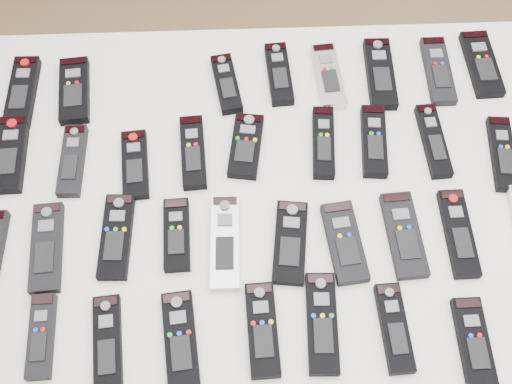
{
  "coord_description": "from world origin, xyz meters",
  "views": [
    {
      "loc": [
        -0.06,
        -0.7,
        1.91
      ],
      "look_at": [
        -0.04,
        -0.1,
        0.8
      ],
      "focal_mm": 45.0,
      "sensor_mm": 36.0,
      "label": 1
    }
  ],
  "objects_px": {
    "table": "(256,210)",
    "remote_22": "(290,242)",
    "remote_13": "(323,143)",
    "remote_31": "(262,330)",
    "remote_6": "(438,71)",
    "remote_4": "(328,76)",
    "remote_33": "(394,328)",
    "remote_0": "(22,92)",
    "remote_34": "(474,342)",
    "remote_3": "(279,74)",
    "remote_23": "(344,242)",
    "remote_2": "(226,84)",
    "remote_8": "(11,154)",
    "remote_7": "(482,64)",
    "remote_10": "(135,165)",
    "remote_19": "(116,236)",
    "remote_9": "(72,161)",
    "remote_12": "(246,146)",
    "remote_16": "(503,154)",
    "remote_1": "(74,91)",
    "remote_14": "(374,141)",
    "remote_11": "(193,152)",
    "remote_18": "(47,247)",
    "remote_21": "(225,242)",
    "remote_28": "(41,336)",
    "remote_29": "(108,345)",
    "remote_32": "(322,323)",
    "remote_20": "(177,235)",
    "remote_25": "(458,233)",
    "remote_30": "(181,341)",
    "remote_24": "(404,235)",
    "remote_5": "(380,74)",
    "remote_15": "(433,141)"
  },
  "relations": [
    {
      "from": "table",
      "to": "remote_22",
      "type": "height_order",
      "value": "remote_22"
    },
    {
      "from": "remote_13",
      "to": "remote_31",
      "type": "bearing_deg",
      "value": -106.06
    },
    {
      "from": "remote_6",
      "to": "remote_31",
      "type": "xyz_separation_m",
      "value": [
        -0.41,
        -0.57,
        0.0
      ]
    },
    {
      "from": "remote_4",
      "to": "remote_33",
      "type": "relative_size",
      "value": 1.03
    },
    {
      "from": "remote_0",
      "to": "remote_34",
      "type": "relative_size",
      "value": 1.12
    },
    {
      "from": "remote_3",
      "to": "remote_23",
      "type": "bearing_deg",
      "value": -79.58
    },
    {
      "from": "remote_2",
      "to": "remote_8",
      "type": "distance_m",
      "value": 0.47
    },
    {
      "from": "remote_2",
      "to": "remote_6",
      "type": "xyz_separation_m",
      "value": [
        0.47,
        0.02,
        -0.0
      ]
    },
    {
      "from": "remote_3",
      "to": "remote_13",
      "type": "xyz_separation_m",
      "value": [
        0.08,
        -0.18,
        0.0
      ]
    },
    {
      "from": "remote_7",
      "to": "remote_10",
      "type": "height_order",
      "value": "same"
    },
    {
      "from": "remote_19",
      "to": "remote_31",
      "type": "distance_m",
      "value": 0.33
    },
    {
      "from": "remote_9",
      "to": "remote_12",
      "type": "distance_m",
      "value": 0.35
    },
    {
      "from": "remote_7",
      "to": "remote_16",
      "type": "distance_m",
      "value": 0.23
    },
    {
      "from": "remote_1",
      "to": "remote_14",
      "type": "height_order",
      "value": "same"
    },
    {
      "from": "remote_2",
      "to": "remote_9",
      "type": "height_order",
      "value": "same"
    },
    {
      "from": "remote_11",
      "to": "remote_8",
      "type": "bearing_deg",
      "value": 175.23
    },
    {
      "from": "remote_9",
      "to": "remote_18",
      "type": "bearing_deg",
      "value": -97.82
    },
    {
      "from": "remote_11",
      "to": "remote_21",
      "type": "relative_size",
      "value": 0.87
    },
    {
      "from": "remote_1",
      "to": "remote_34",
      "type": "height_order",
      "value": "remote_1"
    },
    {
      "from": "remote_16",
      "to": "remote_28",
      "type": "relative_size",
      "value": 1.14
    },
    {
      "from": "remote_2",
      "to": "remote_28",
      "type": "relative_size",
      "value": 1.0
    },
    {
      "from": "table",
      "to": "remote_29",
      "type": "relative_size",
      "value": 7.13
    },
    {
      "from": "remote_0",
      "to": "remote_32",
      "type": "relative_size",
      "value": 0.96
    },
    {
      "from": "remote_11",
      "to": "remote_13",
      "type": "height_order",
      "value": "same"
    },
    {
      "from": "remote_20",
      "to": "remote_25",
      "type": "height_order",
      "value": "remote_20"
    },
    {
      "from": "table",
      "to": "remote_14",
      "type": "distance_m",
      "value": 0.28
    },
    {
      "from": "remote_2",
      "to": "remote_6",
      "type": "relative_size",
      "value": 0.85
    },
    {
      "from": "remote_4",
      "to": "remote_6",
      "type": "xyz_separation_m",
      "value": [
        0.24,
        0.01,
        -0.0
      ]
    },
    {
      "from": "remote_9",
      "to": "remote_16",
      "type": "xyz_separation_m",
      "value": [
        0.88,
        -0.01,
        -0.0
      ]
    },
    {
      "from": "remote_8",
      "to": "remote_31",
      "type": "distance_m",
      "value": 0.63
    },
    {
      "from": "remote_0",
      "to": "remote_25",
      "type": "relative_size",
      "value": 0.98
    },
    {
      "from": "table",
      "to": "remote_11",
      "type": "xyz_separation_m",
      "value": [
        -0.13,
        0.1,
        0.07
      ]
    },
    {
      "from": "remote_21",
      "to": "remote_30",
      "type": "bearing_deg",
      "value": -112.29
    },
    {
      "from": "remote_21",
      "to": "remote_24",
      "type": "distance_m",
      "value": 0.34
    },
    {
      "from": "remote_4",
      "to": "remote_11",
      "type": "bearing_deg",
      "value": -152.36
    },
    {
      "from": "remote_6",
      "to": "remote_31",
      "type": "relative_size",
      "value": 1.05
    },
    {
      "from": "remote_16",
      "to": "remote_31",
      "type": "xyz_separation_m",
      "value": [
        -0.51,
        -0.35,
        0.0
      ]
    },
    {
      "from": "remote_10",
      "to": "remote_25",
      "type": "distance_m",
      "value": 0.65
    },
    {
      "from": "remote_7",
      "to": "remote_9",
      "type": "relative_size",
      "value": 1.09
    },
    {
      "from": "remote_3",
      "to": "remote_8",
      "type": "relative_size",
      "value": 0.91
    },
    {
      "from": "remote_5",
      "to": "remote_9",
      "type": "bearing_deg",
      "value": -162.05
    },
    {
      "from": "remote_4",
      "to": "remote_34",
      "type": "height_order",
      "value": "remote_4"
    },
    {
      "from": "remote_9",
      "to": "remote_22",
      "type": "relative_size",
      "value": 0.97
    },
    {
      "from": "remote_19",
      "to": "remote_24",
      "type": "xyz_separation_m",
      "value": [
        0.55,
        -0.02,
        0.0
      ]
    },
    {
      "from": "table",
      "to": "remote_13",
      "type": "relative_size",
      "value": 7.56
    },
    {
      "from": "remote_0",
      "to": "remote_24",
      "type": "relative_size",
      "value": 1.01
    },
    {
      "from": "remote_0",
      "to": "remote_9",
      "type": "height_order",
      "value": "remote_0"
    },
    {
      "from": "remote_9",
      "to": "remote_15",
      "type": "bearing_deg",
      "value": 2.62
    },
    {
      "from": "remote_0",
      "to": "remote_6",
      "type": "relative_size",
      "value": 1.0
    },
    {
      "from": "remote_2",
      "to": "remote_33",
      "type": "xyz_separation_m",
      "value": [
        0.29,
        -0.55,
        0.0
      ]
    }
  ]
}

